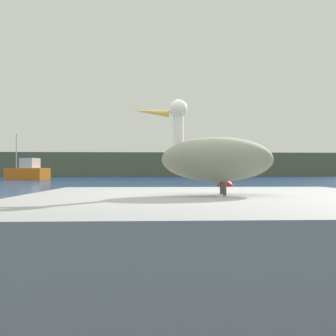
% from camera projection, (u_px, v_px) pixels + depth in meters
% --- Properties ---
extents(ground_plane, '(260.00, 260.00, 0.00)m').
position_uv_depth(ground_plane, '(191.00, 274.00, 3.14)').
color(ground_plane, navy).
extents(hillside_backdrop, '(140.00, 11.40, 5.00)m').
position_uv_depth(hillside_backdrop, '(156.00, 165.00, 75.67)').
color(hillside_backdrop, '#5B664C').
rests_on(hillside_backdrop, ground).
extents(pier_dock, '(3.31, 3.00, 0.76)m').
position_uv_depth(pier_dock, '(218.00, 240.00, 2.86)').
color(pier_dock, gray).
rests_on(pier_dock, ground).
extents(pelican, '(1.21, 0.47, 0.81)m').
position_uv_depth(pelican, '(216.00, 158.00, 2.87)').
color(pelican, gray).
rests_on(pelican, pier_dock).
extents(fishing_boat_orange, '(6.22, 4.27, 5.80)m').
position_uv_depth(fishing_boat_orange, '(27.00, 172.00, 42.42)').
color(fishing_boat_orange, orange).
rests_on(fishing_boat_orange, ground).
extents(mooring_buoy, '(0.65, 0.65, 0.65)m').
position_uv_depth(mooring_buoy, '(225.00, 188.00, 12.94)').
color(mooring_buoy, red).
rests_on(mooring_buoy, ground).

